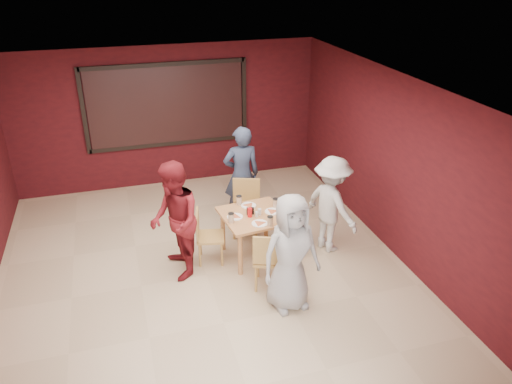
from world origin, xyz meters
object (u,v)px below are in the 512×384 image
object	(u,v)px
dining_table	(254,220)
diner_front	(291,253)
chair_front	(269,258)
diner_left	(175,221)
chair_back	(246,204)
diner_right	(332,205)
chair_right	(294,221)
diner_back	(242,175)
chair_left	(205,234)

from	to	relation	value
dining_table	diner_front	world-z (taller)	diner_front
chair_front	diner_front	world-z (taller)	diner_front
dining_table	diner_left	size ratio (longest dim) A/B	0.59
chair_back	diner_right	world-z (taller)	diner_right
chair_right	diner_back	xyz separation A→B (m)	(-0.57, 1.11, 0.42)
chair_back	diner_left	size ratio (longest dim) A/B	0.53
diner_back	diner_right	size ratio (longest dim) A/B	1.10
dining_table	diner_right	world-z (taller)	diner_right
diner_front	diner_left	world-z (taller)	diner_left
chair_left	diner_right	bearing A→B (deg)	-6.04
diner_front	diner_left	size ratio (longest dim) A/B	0.93
chair_back	chair_right	xyz separation A→B (m)	(0.62, -0.67, -0.08)
dining_table	chair_left	xyz separation A→B (m)	(-0.74, 0.09, -0.17)
chair_left	diner_right	distance (m)	2.01
chair_front	diner_right	distance (m)	1.49
chair_right	chair_back	bearing A→B (deg)	132.53
chair_back	chair_left	world-z (taller)	chair_back
diner_back	diner_left	xyz separation A→B (m)	(-1.35, -1.33, 0.01)
chair_front	chair_back	bearing A→B (deg)	85.81
chair_front	chair_right	distance (m)	1.22
chair_front	diner_back	size ratio (longest dim) A/B	0.53
chair_front	diner_right	world-z (taller)	diner_right
chair_right	diner_left	xyz separation A→B (m)	(-1.92, -0.22, 0.43)
chair_front	chair_right	size ratio (longest dim) A/B	1.13
chair_left	diner_front	size ratio (longest dim) A/B	0.52
chair_left	chair_right	xyz separation A→B (m)	(1.45, 0.01, -0.03)
chair_left	dining_table	bearing A→B (deg)	-6.87
diner_front	diner_left	xyz separation A→B (m)	(-1.33, 1.17, 0.06)
chair_front	diner_right	size ratio (longest dim) A/B	0.58
chair_right	dining_table	bearing A→B (deg)	-171.92
chair_left	diner_left	xyz separation A→B (m)	(-0.47, -0.21, 0.40)
chair_front	chair_right	bearing A→B (deg)	52.60
chair_back	diner_front	bearing A→B (deg)	-89.23
diner_front	diner_right	xyz separation A→B (m)	(1.12, 1.17, -0.04)
chair_right	diner_right	world-z (taller)	diner_right
diner_front	diner_right	world-z (taller)	diner_front
diner_left	diner_right	bearing A→B (deg)	87.51
dining_table	diner_front	size ratio (longest dim) A/B	0.63
chair_back	diner_right	xyz separation A→B (m)	(1.14, -0.89, 0.26)
dining_table	diner_back	world-z (taller)	diner_back
dining_table	diner_back	size ratio (longest dim) A/B	0.60
chair_front	diner_back	world-z (taller)	diner_back
dining_table	diner_front	bearing A→B (deg)	-84.80
chair_back	chair_left	distance (m)	1.08
diner_back	chair_left	bearing A→B (deg)	53.96
diner_back	diner_left	size ratio (longest dim) A/B	0.98
chair_left	diner_left	world-z (taller)	diner_left
chair_right	diner_front	distance (m)	1.56
diner_back	diner_front	bearing A→B (deg)	91.62
diner_front	chair_front	bearing A→B (deg)	101.69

